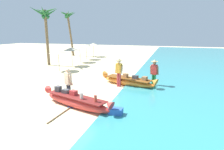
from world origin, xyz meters
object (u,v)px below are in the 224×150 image
at_px(person_tourist_customer, 68,82).
at_px(palm_tree_tall_inland, 46,18).
at_px(person_vendor_assistant, 154,71).
at_px(cooler_box, 116,112).
at_px(boat_orange_midground, 129,81).
at_px(person_vendor_hatted, 119,70).
at_px(palm_tree_leaning_seaward, 69,20).
at_px(boat_red_foreground, 76,101).
at_px(paddle, 64,112).

relative_size(person_tourist_customer, palm_tree_tall_inland, 0.29).
height_order(person_vendor_assistant, palm_tree_tall_inland, palm_tree_tall_inland).
height_order(palm_tree_tall_inland, cooler_box, palm_tree_tall_inland).
relative_size(boat_orange_midground, person_vendor_hatted, 2.17).
bearing_deg(person_vendor_hatted, palm_tree_leaning_seaward, 129.70).
bearing_deg(palm_tree_leaning_seaward, person_vendor_assistant, -43.86).
bearing_deg(person_tourist_customer, boat_red_foreground, -42.79).
relative_size(boat_red_foreground, cooler_box, 7.26).
bearing_deg(boat_orange_midground, person_vendor_hatted, -139.93).
distance_m(boat_orange_midground, person_vendor_hatted, 1.04).
distance_m(boat_red_foreground, palm_tree_tall_inland, 13.18).
distance_m(boat_orange_midground, person_vendor_assistant, 1.76).
distance_m(palm_tree_leaning_seaward, paddle, 21.22).
bearing_deg(person_tourist_customer, palm_tree_tall_inland, 130.54).
bearing_deg(palm_tree_leaning_seaward, boat_red_foreground, -59.57).
distance_m(person_vendor_hatted, person_vendor_assistant, 2.23).
relative_size(person_vendor_assistant, palm_tree_leaning_seaward, 0.27).
height_order(person_vendor_hatted, palm_tree_leaning_seaward, palm_tree_leaning_seaward).
xyz_separation_m(person_vendor_hatted, palm_tree_tall_inland, (-9.16, 5.49, 3.71)).
height_order(person_tourist_customer, person_vendor_assistant, person_vendor_assistant).
relative_size(boat_orange_midground, person_tourist_customer, 2.35).
relative_size(person_vendor_assistant, palm_tree_tall_inland, 0.30).
bearing_deg(boat_red_foreground, person_tourist_customer, 137.21).
xyz_separation_m(boat_red_foreground, palm_tree_tall_inland, (-8.16, 9.35, 4.46)).
height_order(person_tourist_customer, cooler_box, person_tourist_customer).
bearing_deg(boat_orange_midground, paddle, -109.38).
bearing_deg(boat_orange_midground, person_vendor_assistant, 8.28).
relative_size(boat_red_foreground, paddle, 2.26).
distance_m(palm_tree_tall_inland, cooler_box, 14.82).
bearing_deg(cooler_box, paddle, -172.21).
bearing_deg(person_vendor_assistant, boat_orange_midground, -171.72).
height_order(boat_red_foreground, cooler_box, boat_red_foreground).
height_order(boat_red_foreground, person_vendor_assistant, person_vendor_assistant).
bearing_deg(person_vendor_hatted, cooler_box, -76.25).
distance_m(boat_red_foreground, person_tourist_customer, 1.24).
bearing_deg(palm_tree_tall_inland, person_tourist_customer, -49.46).
bearing_deg(person_vendor_hatted, paddle, -105.06).
distance_m(person_tourist_customer, palm_tree_tall_inland, 11.98).
bearing_deg(person_vendor_assistant, palm_tree_tall_inland, 156.93).
height_order(person_tourist_customer, paddle, person_tourist_customer).
bearing_deg(palm_tree_tall_inland, person_vendor_hatted, -30.92).
bearing_deg(person_vendor_hatted, person_tourist_customer, -119.58).
bearing_deg(palm_tree_leaning_seaward, person_tourist_customer, -60.48).
xyz_separation_m(person_tourist_customer, palm_tree_leaning_seaward, (-9.41, 16.62, 4.15)).
xyz_separation_m(cooler_box, paddle, (-2.26, -0.33, -0.15)).
relative_size(person_vendor_hatted, paddle, 1.02).
height_order(person_vendor_hatted, cooler_box, person_vendor_hatted).
bearing_deg(palm_tree_tall_inland, person_vendor_assistant, -23.07).
distance_m(boat_red_foreground, boat_orange_midground, 4.58).
xyz_separation_m(person_vendor_assistant, palm_tree_leaning_seaward, (-13.32, 12.80, 4.09)).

